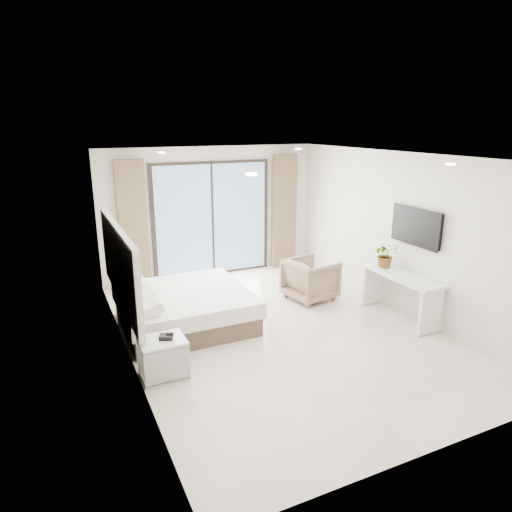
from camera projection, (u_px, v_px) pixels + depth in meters
The scene contains 8 objects.
ground at pixel (280, 330), 7.21m from camera, with size 6.20×6.20×0.00m, color beige.
room_shell at pixel (247, 223), 7.41m from camera, with size 4.62×6.22×2.72m.
bed at pixel (184, 308), 7.32m from camera, with size 2.00×1.90×0.70m.
nightstand at pixel (163, 358), 5.82m from camera, with size 0.57×0.47×0.52m.
phone at pixel (166, 337), 5.76m from camera, with size 0.17×0.13×0.06m, color black.
console_desk at pixel (401, 286), 7.52m from camera, with size 0.47×1.50×0.77m.
plant at pixel (386, 257), 7.79m from camera, with size 0.40×0.44×0.34m, color #33662D.
armchair at pixel (311, 277), 8.39m from camera, with size 0.81×0.76×0.83m, color #9C8166.
Camera 1 is at (-3.12, -5.81, 3.16)m, focal length 32.00 mm.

